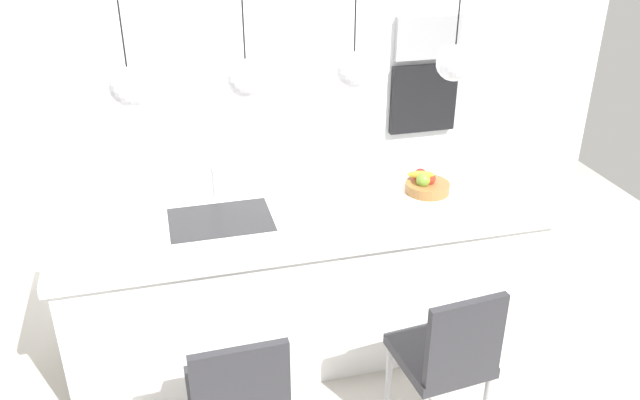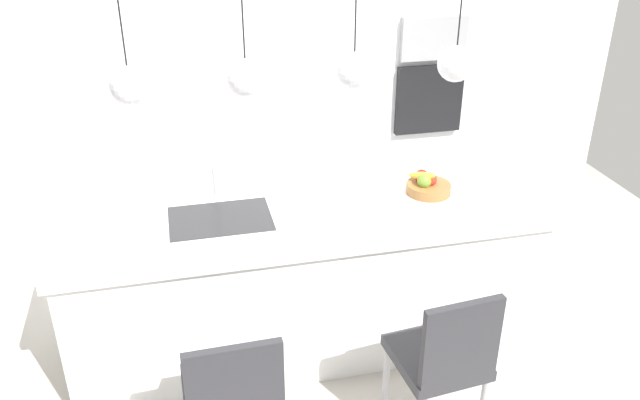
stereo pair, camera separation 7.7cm
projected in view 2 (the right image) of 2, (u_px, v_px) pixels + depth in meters
The scene contains 14 objects.
floor at pixel (305, 336), 4.11m from camera, with size 6.60×6.60×0.00m, color #BCB7AD.
back_wall at pixel (257, 64), 4.95m from camera, with size 6.00×0.10×2.60m, color white.
kitchen_island at pixel (304, 276), 3.91m from camera, with size 2.73×0.90×0.90m.
sink_basin at pixel (220, 219), 3.61m from camera, with size 0.56×0.40×0.02m, color #2D2D30.
faucet at pixel (215, 179), 3.73m from camera, with size 0.02×0.17×0.22m.
fruit_bowl at pixel (427, 184), 3.87m from camera, with size 0.26×0.26×0.15m.
microwave at pixel (433, 38), 5.11m from camera, with size 0.54×0.08×0.34m, color #9E9EA3.
oven at pixel (429, 99), 5.34m from camera, with size 0.56×0.08×0.56m, color black.
chair_near at pixel (233, 392), 2.98m from camera, with size 0.46×0.43×0.86m.
chair_middle at pixel (444, 357), 3.18m from camera, with size 0.46×0.47×0.91m.
pendant_light_left at pixel (129, 85), 3.17m from camera, with size 0.20×0.20×0.80m.
pendant_light_center_left at pixel (246, 77), 3.29m from camera, with size 0.20×0.20×0.80m.
pendant_light_center_right at pixel (354, 70), 3.40m from camera, with size 0.20×0.20×0.80m.
pendant_light_right at pixel (456, 63), 3.52m from camera, with size 0.20×0.20×0.80m.
Camera 2 is at (-0.66, -3.21, 2.63)m, focal length 36.74 mm.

